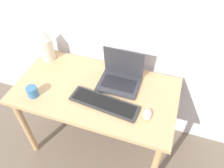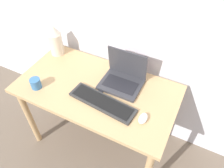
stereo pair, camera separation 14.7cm
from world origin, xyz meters
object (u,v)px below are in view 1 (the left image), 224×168
object	(u,v)px
mouse	(147,115)
vase	(46,45)
mp3_player	(101,92)
mug	(32,92)
laptop	(121,76)
keyboard	(104,103)

from	to	relation	value
mouse	vase	world-z (taller)	vase
mp3_player	mug	world-z (taller)	mug
vase	mouse	bearing A→B (deg)	-19.63
laptop	keyboard	size ratio (longest dim) A/B	0.61
keyboard	mp3_player	bearing A→B (deg)	122.31
vase	mug	size ratio (longest dim) A/B	3.49
keyboard	mp3_player	size ratio (longest dim) A/B	7.56
keyboard	mouse	xyz separation A→B (m)	(0.30, -0.00, 0.01)
keyboard	mug	distance (m)	0.51
mouse	mp3_player	size ratio (longest dim) A/B	1.38
keyboard	mug	xyz separation A→B (m)	(-0.50, -0.08, 0.03)
laptop	mug	bearing A→B (deg)	-148.64
mouse	laptop	bearing A→B (deg)	135.55
vase	mug	world-z (taller)	vase
laptop	mouse	world-z (taller)	laptop
mouse	vase	distance (m)	0.97
laptop	vase	xyz separation A→B (m)	(-0.65, 0.07, 0.08)
mouse	mug	xyz separation A→B (m)	(-0.80, -0.08, 0.02)
mouse	keyboard	bearing A→B (deg)	179.04
laptop	vase	size ratio (longest dim) A/B	1.10
keyboard	mp3_player	world-z (taller)	keyboard
vase	mug	bearing A→B (deg)	-74.84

